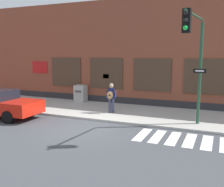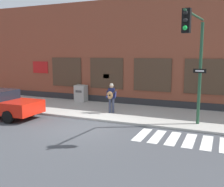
{
  "view_description": "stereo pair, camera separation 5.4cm",
  "coord_description": "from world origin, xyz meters",
  "px_view_note": "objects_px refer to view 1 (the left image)",
  "views": [
    {
      "loc": [
        5.91,
        -10.62,
        3.54
      ],
      "look_at": [
        0.64,
        1.7,
        1.48
      ],
      "focal_mm": 42.0,
      "sensor_mm": 36.0,
      "label": 1
    },
    {
      "loc": [
        5.96,
        -10.6,
        3.54
      ],
      "look_at": [
        0.64,
        1.7,
        1.48
      ],
      "focal_mm": 42.0,
      "sensor_mm": 36.0,
      "label": 2
    }
  ],
  "objects_px": {
    "traffic_light": "(195,51)",
    "utility_box": "(81,93)",
    "busker": "(111,96)",
    "red_car": "(0,104)"
  },
  "relations": [
    {
      "from": "red_car",
      "to": "busker",
      "type": "height_order",
      "value": "busker"
    },
    {
      "from": "red_car",
      "to": "utility_box",
      "type": "bearing_deg",
      "value": 69.97
    },
    {
      "from": "busker",
      "to": "utility_box",
      "type": "bearing_deg",
      "value": 144.1
    },
    {
      "from": "red_car",
      "to": "traffic_light",
      "type": "height_order",
      "value": "traffic_light"
    },
    {
      "from": "traffic_light",
      "to": "utility_box",
      "type": "relative_size",
      "value": 4.3
    },
    {
      "from": "red_car",
      "to": "busker",
      "type": "distance_m",
      "value": 6.21
    },
    {
      "from": "traffic_light",
      "to": "utility_box",
      "type": "distance_m",
      "value": 9.7
    },
    {
      "from": "red_car",
      "to": "traffic_light",
      "type": "bearing_deg",
      "value": 6.48
    },
    {
      "from": "red_car",
      "to": "utility_box",
      "type": "height_order",
      "value": "red_car"
    },
    {
      "from": "red_car",
      "to": "utility_box",
      "type": "distance_m",
      "value": 5.81
    }
  ]
}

